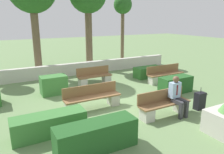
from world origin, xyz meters
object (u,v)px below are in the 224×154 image
bench_right_side (93,99)px  suitcase (200,101)px  bench_left_side (95,78)px  person_seated_man (177,94)px  bench_back (165,75)px  tree_rightmost (123,8)px  bench_front (164,106)px

bench_right_side → suitcase: 3.93m
bench_left_side → person_seated_man: 4.75m
bench_back → bench_right_side: bearing=-170.3°
bench_left_side → suitcase: size_ratio=2.10×
bench_left_side → bench_right_side: same height
tree_rightmost → bench_back: bearing=-95.1°
bench_left_side → bench_right_side: bearing=-110.9°
bench_left_side → bench_back: size_ratio=0.83×
bench_right_side → bench_front: bearing=-48.0°
person_seated_man → tree_rightmost: (2.88, 8.43, 3.17)m
bench_front → person_seated_man: 0.61m
bench_back → tree_rightmost: tree_rightmost is taller
bench_front → bench_back: bearing=47.8°
person_seated_man → suitcase: (1.08, -0.07, -0.43)m
suitcase → bench_right_side: bearing=150.3°
person_seated_man → tree_rightmost: size_ratio=0.28×
person_seated_man → bench_front: bearing=161.8°
bench_front → suitcase: bearing=-7.9°
bench_right_side → bench_back: bearing=10.8°
bench_front → bench_right_side: bearing=137.7°
tree_rightmost → suitcase: bearing=-101.9°
bench_left_side → tree_rightmost: bearing=48.8°
bench_left_side → tree_rightmost: tree_rightmost is taller
bench_left_side → tree_rightmost: 6.53m
person_seated_man → bench_left_side: bearing=102.5°
bench_front → person_seated_man: size_ratio=1.44×
person_seated_man → suitcase: bearing=-3.7°
bench_right_side → person_seated_man: person_seated_man is taller
bench_front → tree_rightmost: bearing=68.3°
bench_front → bench_left_side: (-0.60, 4.48, -0.01)m
tree_rightmost → bench_right_side: bearing=-128.4°
bench_right_side → tree_rightmost: (5.20, 6.56, 3.57)m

